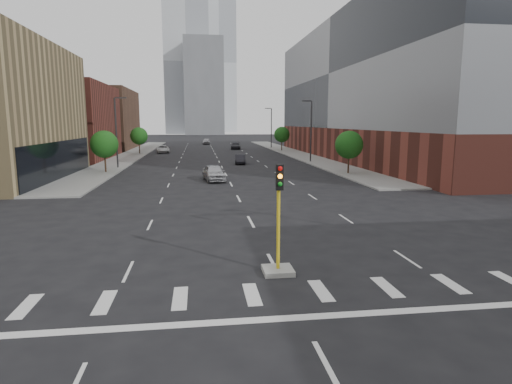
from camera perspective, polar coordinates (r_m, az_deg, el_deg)
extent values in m
cube|color=gray|center=(82.24, -16.02, 4.85)|extent=(5.00, 92.00, 0.15)
cube|color=gray|center=(83.35, 4.92, 5.24)|extent=(5.00, 92.00, 0.15)
cube|color=brown|center=(77.13, -26.42, 8.39)|extent=(20.00, 22.00, 12.00)
cube|color=brown|center=(102.12, -21.76, 8.97)|extent=(20.00, 24.00, 13.00)
cube|color=brown|center=(74.71, 18.32, 6.19)|extent=(24.00, 70.00, 5.00)
cube|color=slate|center=(75.00, 18.76, 14.61)|extent=(24.00, 70.00, 17.00)
cube|color=#B2B7BC|center=(229.05, -9.19, 16.51)|extent=(22.00, 22.00, 70.00)
cube|color=#B2B7BC|center=(269.62, -5.01, 16.56)|extent=(20.00, 20.00, 80.00)
cube|color=slate|center=(207.79, -6.97, 13.70)|extent=(18.00, 18.00, 44.00)
cube|color=#999993|center=(17.47, 2.94, -10.41)|extent=(1.20, 1.20, 0.20)
cylinder|color=gold|center=(16.97, 2.99, -5.00)|extent=(0.14, 0.14, 3.20)
cube|color=black|center=(16.40, 3.17, 1.97)|extent=(0.28, 0.18, 1.00)
sphere|color=red|center=(16.26, 3.24, 3.15)|extent=(0.18, 0.18, 0.18)
sphere|color=orange|center=(16.29, 3.23, 2.10)|extent=(0.18, 0.18, 0.18)
sphere|color=#0C7F19|center=(16.33, 3.22, 1.06)|extent=(0.18, 0.18, 0.18)
cylinder|color=#2D2D30|center=(64.34, 7.35, 7.94)|extent=(0.20, 0.20, 9.00)
cube|color=#2D2D30|center=(64.19, 6.73, 11.96)|extent=(1.40, 0.22, 0.15)
cylinder|color=#2D2D30|center=(98.57, 2.06, 8.47)|extent=(0.20, 0.20, 9.00)
cube|color=#2D2D30|center=(98.47, 1.61, 11.09)|extent=(1.40, 0.22, 0.15)
cylinder|color=#2D2D30|center=(58.12, -18.14, 7.41)|extent=(0.20, 0.20, 9.00)
cube|color=#2D2D30|center=(58.04, -17.58, 11.88)|extent=(1.40, 0.22, 0.15)
cylinder|color=#382619|center=(53.52, -19.44, 3.48)|extent=(0.20, 0.20, 1.75)
sphere|color=#174412|center=(53.35, -19.57, 6.02)|extent=(3.20, 3.20, 3.20)
cylinder|color=#382619|center=(83.03, -15.27, 5.58)|extent=(0.20, 0.20, 1.75)
sphere|color=#174412|center=(82.92, -15.34, 7.22)|extent=(3.20, 3.20, 3.20)
cylinder|color=#382619|center=(50.39, 12.21, 3.47)|extent=(0.20, 0.20, 1.75)
sphere|color=#174412|center=(50.21, 12.31, 6.17)|extent=(3.20, 3.20, 3.20)
cylinder|color=#382619|center=(88.95, 3.45, 6.12)|extent=(0.20, 0.20, 1.75)
sphere|color=#174412|center=(88.84, 3.47, 7.65)|extent=(3.20, 3.20, 3.20)
imported|color=#B2B3B7|center=(44.09, -5.62, 2.57)|extent=(2.57, 5.09, 1.66)
imported|color=#232228|center=(61.89, -2.13, 4.41)|extent=(1.77, 4.25, 1.37)
imported|color=silver|center=(85.78, -12.31, 5.61)|extent=(2.91, 5.43, 1.45)
imported|color=black|center=(94.99, -2.72, 6.17)|extent=(2.63, 5.37, 1.50)
imported|color=#ADADB2|center=(116.30, -6.65, 6.73)|extent=(2.04, 4.85, 1.64)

